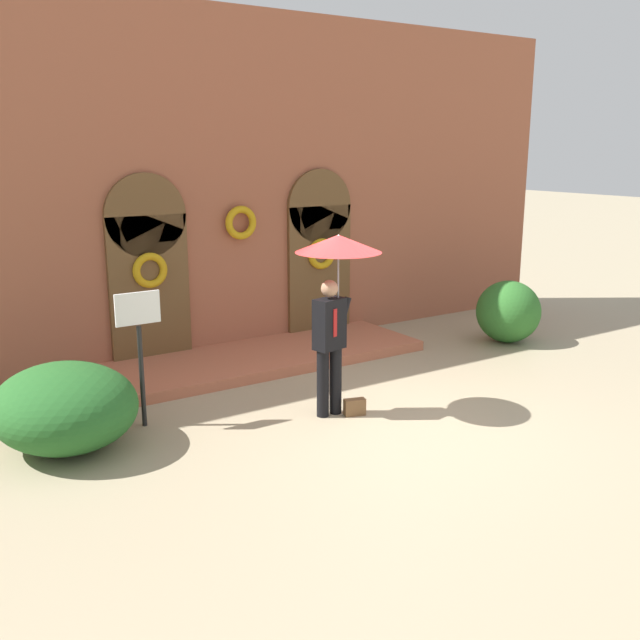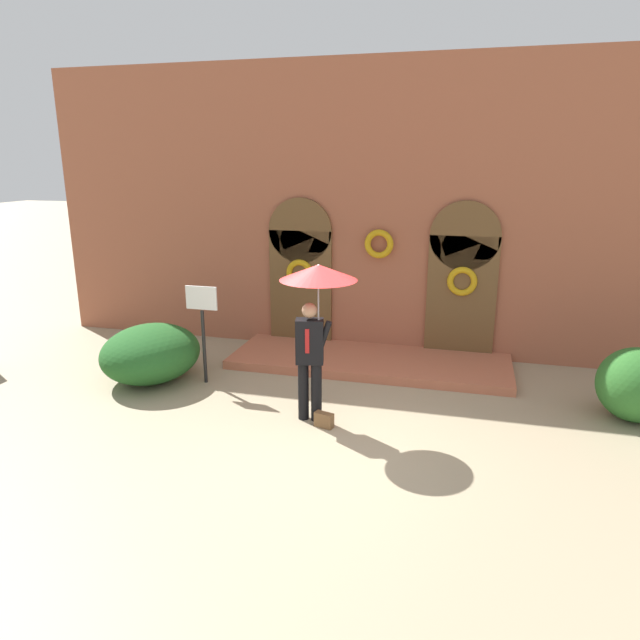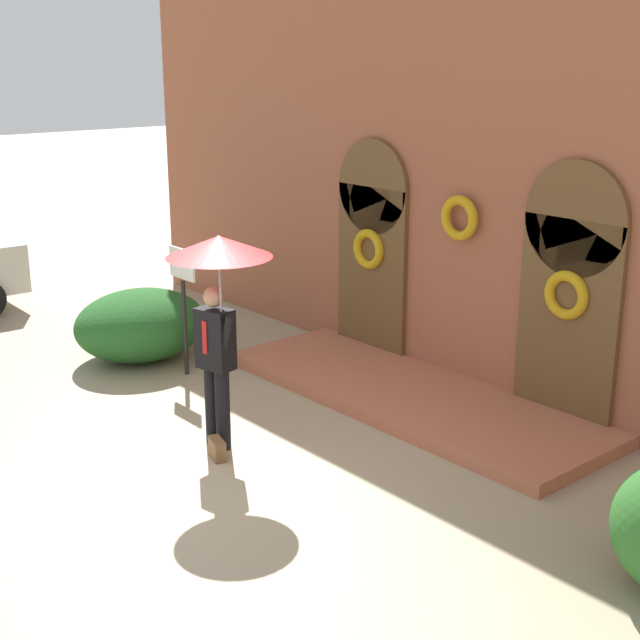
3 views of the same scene
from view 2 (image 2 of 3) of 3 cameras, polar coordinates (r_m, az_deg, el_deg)
name	(u,v)px [view 2 (image 2 of 3)]	position (r m, az deg, el deg)	size (l,w,h in m)	color
ground_plane	(331,438)	(8.15, 1.12, -11.75)	(80.00, 80.00, 0.00)	tan
building_facade	(382,217)	(11.36, 6.23, 10.17)	(14.00, 2.30, 5.60)	#9E563D
person_with_umbrella	(316,296)	(8.04, -0.39, 2.44)	(1.10, 1.10, 2.36)	black
handbag	(324,420)	(8.42, 0.40, -9.96)	(0.28, 0.12, 0.22)	brown
sign_post	(202,318)	(9.89, -11.67, 0.17)	(0.56, 0.06, 1.72)	black
shrub_left	(151,353)	(10.45, -16.56, -3.19)	(1.65, 1.88, 0.98)	#235B23
shrub_right	(637,385)	(9.69, 29.14, -5.67)	(1.14, 1.14, 1.11)	#2D6B28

